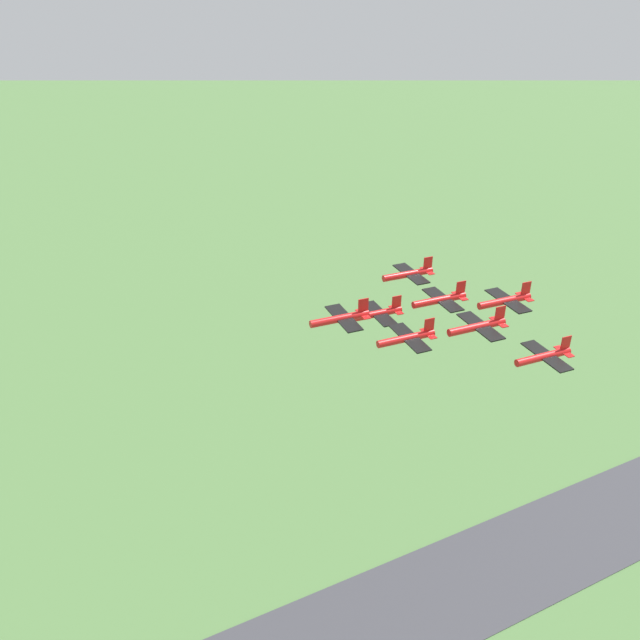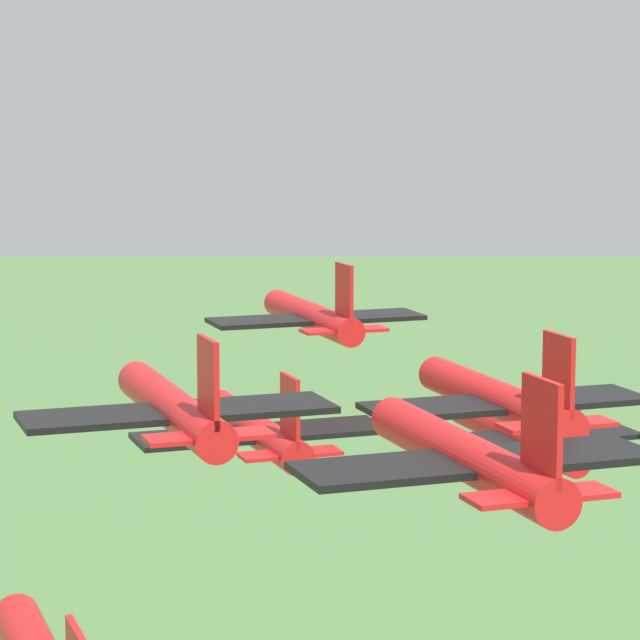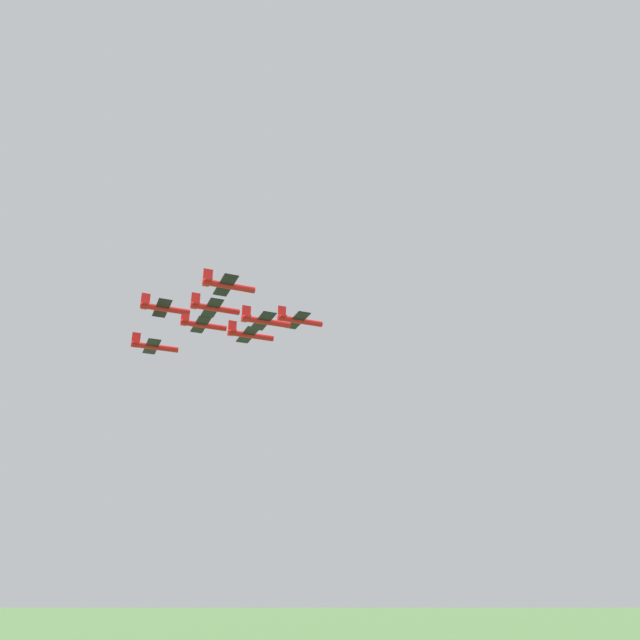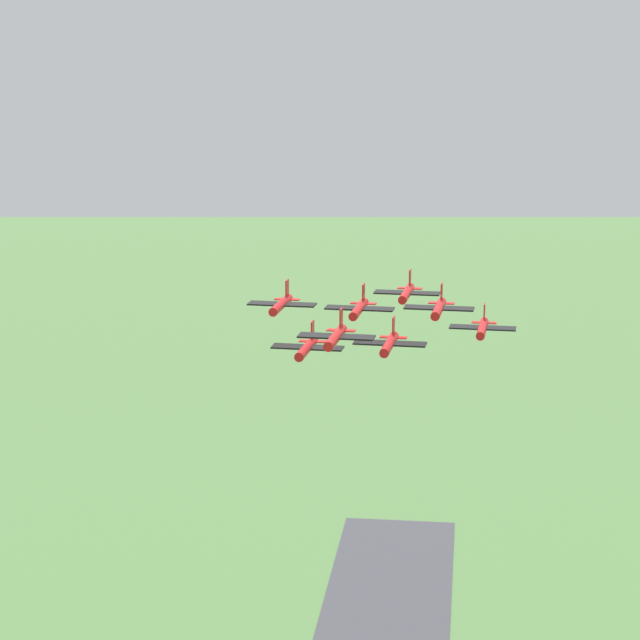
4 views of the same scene
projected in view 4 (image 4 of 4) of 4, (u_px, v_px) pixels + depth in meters
name	position (u px, v px, depth m)	size (l,w,h in m)	color
jet_0	(336.00, 337.00, 168.41)	(11.21, 10.72, 3.74)	red
jet_1	(390.00, 343.00, 177.78)	(11.21, 10.72, 3.74)	red
jet_2	(307.00, 347.00, 180.19)	(11.21, 10.72, 3.74)	red
jet_3	(439.00, 308.00, 185.82)	(11.21, 10.72, 3.74)	red
jet_4	(359.00, 308.00, 188.10)	(11.21, 10.72, 3.74)	red
jet_5	(282.00, 304.00, 190.22)	(11.21, 10.72, 3.74)	red
jet_6	(483.00, 328.00, 195.61)	(11.21, 10.72, 3.74)	red
jet_7	(407.00, 293.00, 196.69)	(11.21, 10.72, 3.74)	red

